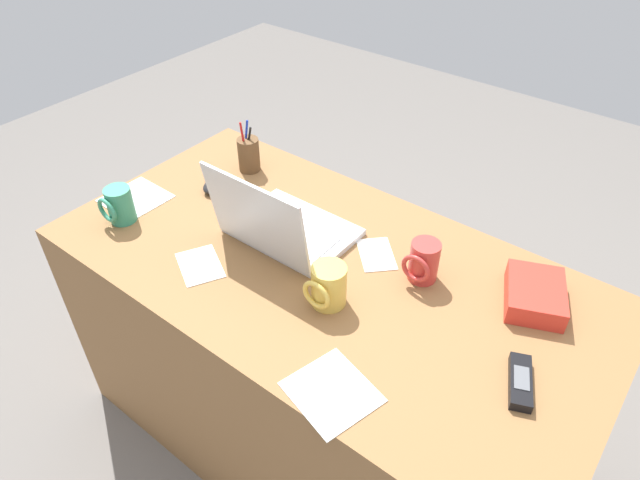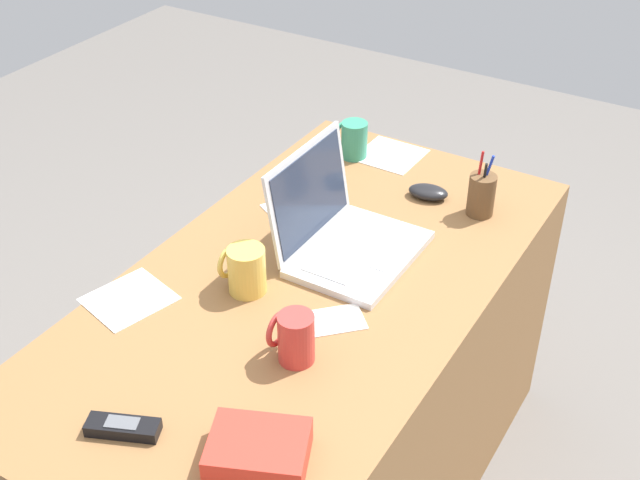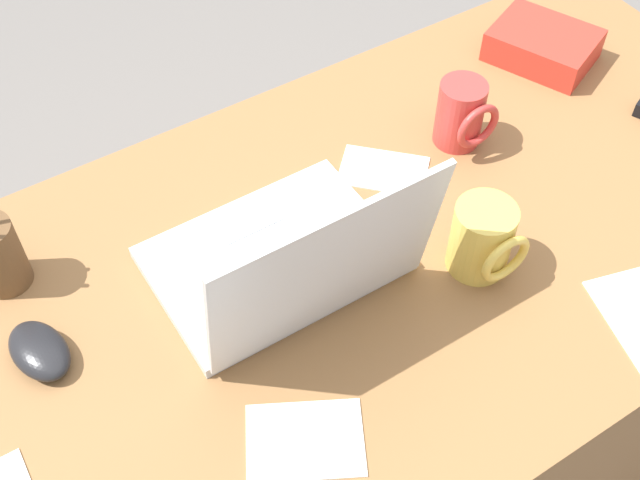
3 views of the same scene
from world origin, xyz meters
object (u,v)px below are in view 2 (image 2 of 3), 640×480
Objects in this scene: coffee_mug_white at (294,337)px; snack_bag at (258,451)px; coffee_mug_tall at (353,139)px; computer_mouse at (428,192)px; pen_holder at (481,194)px; laptop at (343,234)px; coffee_mug_spare at (245,270)px; cordless_phone at (123,427)px.

snack_bag is (-0.26, -0.09, -0.03)m from coffee_mug_white.
snack_bag is (-1.05, -0.40, -0.03)m from coffee_mug_tall.
pen_holder reaches higher than computer_mouse.
laptop is 3.01× the size of coffee_mug_white.
computer_mouse is at bearing -17.73° from coffee_mug_spare.
snack_bag is at bearing -142.35° from coffee_mug_spare.
cordless_phone is 0.83× the size of pen_holder.
coffee_mug_tall is at bearing 21.31° from coffee_mug_white.
coffee_mug_spare is (-0.57, 0.18, 0.04)m from computer_mouse.
pen_holder reaches higher than coffee_mug_white.
snack_bag is at bearing -74.35° from cordless_phone.
pen_holder is (1.02, -0.27, 0.04)m from cordless_phone.
laptop is at bearing -153.69° from coffee_mug_tall.
coffee_mug_tall is 1.13m from cordless_phone.
coffee_mug_white is 0.85m from coffee_mug_tall.
cordless_phone is at bearing -173.49° from coffee_mug_spare.
snack_bag is at bearing -163.17° from laptop.
coffee_mug_tall is 0.97× the size of coffee_mug_spare.
laptop reaches higher than snack_bag.
coffee_mug_tall is 0.62× the size of pen_holder.
coffee_mug_spare reaches higher than cordless_phone.
coffee_mug_tall is 0.75× the size of cordless_phone.
laptop is 0.39m from coffee_mug_white.
coffee_mug_spare is 0.49m from snack_bag.
snack_bag reaches higher than cordless_phone.
computer_mouse reaches higher than cordless_phone.
laptop is 0.70m from cordless_phone.
computer_mouse is (0.33, -0.07, -0.03)m from laptop.
laptop is 0.39m from pen_holder.
computer_mouse is 0.59m from coffee_mug_spare.
coffee_mug_white is 0.63× the size of snack_bag.
computer_mouse is 0.61× the size of snack_bag.
pen_holder is at bearing -102.03° from computer_mouse.
pen_holder is at bearing -30.08° from coffee_mug_spare.
coffee_mug_white is 0.71m from pen_holder.
computer_mouse is 0.62× the size of pen_holder.
laptop is 0.47m from coffee_mug_tall.
cordless_phone is at bearing 162.34° from computer_mouse.
pen_holder reaches higher than snack_bag.
pen_holder is at bearing -33.54° from laptop.
laptop reaches higher than computer_mouse.
coffee_mug_white is 0.64× the size of pen_holder.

